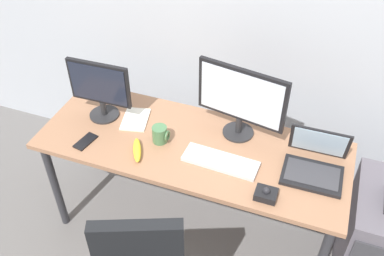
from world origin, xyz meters
The scene contains 12 objects.
ground_plane centered at (0.00, 0.00, 0.00)m, with size 8.00×8.00×0.00m, color #63605F.
desk centered at (0.00, 0.00, 0.67)m, with size 1.76×0.66×0.75m.
file_cabinet centered at (1.13, 0.02, 0.35)m, with size 0.42×0.53×0.70m.
monitor_main centered at (0.22, 0.18, 1.00)m, with size 0.51×0.18×0.44m.
monitor_side centered at (-0.59, 0.06, 0.95)m, with size 0.38×0.18×0.37m.
keyboard centered at (0.20, -0.09, 0.76)m, with size 0.42×0.15×0.03m.
laptop centered at (0.67, 0.03, 0.80)m, with size 0.32×0.30×0.23m.
trackball_mouse centered at (0.48, -0.24, 0.77)m, with size 0.11×0.09×0.07m.
coffee_mug centered at (-0.18, -0.04, 0.80)m, with size 0.10×0.09×0.10m.
paper_notepad centered at (-0.39, 0.08, 0.75)m, with size 0.15×0.21×0.01m, color white.
cell_phone centered at (-0.57, -0.19, 0.75)m, with size 0.07×0.14×0.01m, color black.
banana centered at (-0.26, -0.17, 0.77)m, with size 0.19×0.04×0.04m, color yellow.
Camera 1 is at (0.62, -1.67, 2.41)m, focal length 40.31 mm.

